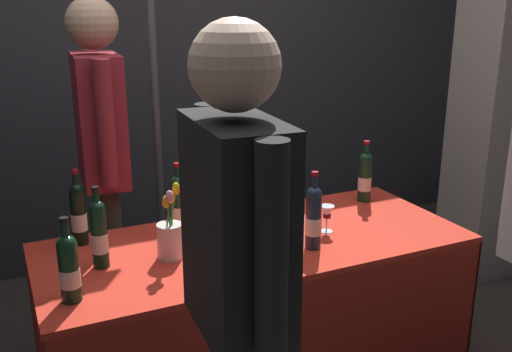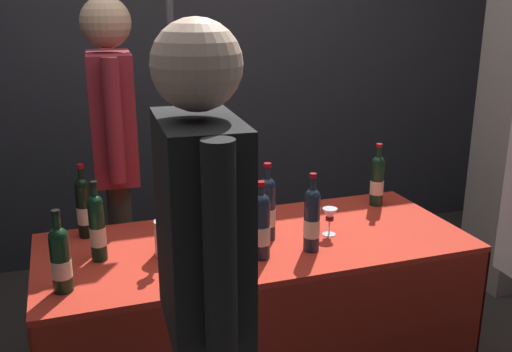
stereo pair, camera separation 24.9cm
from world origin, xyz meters
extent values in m
cube|color=#2D2D33|center=(0.00, 1.70, 1.34)|extent=(7.53, 0.12, 2.68)
cube|color=red|center=(0.00, 0.00, 0.72)|extent=(1.90, 0.80, 0.02)
cube|color=#A32519|center=(0.00, 0.39, 0.36)|extent=(1.90, 0.01, 0.71)
cube|color=#A32519|center=(0.94, 0.00, 0.36)|extent=(0.01, 0.80, 0.71)
cylinder|color=#192333|center=(-0.04, -0.18, 0.86)|extent=(0.08, 0.08, 0.24)
sphere|color=#192333|center=(-0.04, -0.18, 0.98)|extent=(0.08, 0.08, 0.08)
cylinder|color=#192333|center=(-0.04, -0.18, 1.02)|extent=(0.03, 0.03, 0.07)
cylinder|color=maroon|center=(-0.04, -0.18, 1.06)|extent=(0.04, 0.04, 0.02)
cylinder|color=beige|center=(-0.04, -0.18, 0.84)|extent=(0.08, 0.08, 0.08)
cylinder|color=#192333|center=(0.05, 0.00, 0.86)|extent=(0.07, 0.07, 0.25)
sphere|color=#192333|center=(0.05, 0.00, 0.99)|extent=(0.07, 0.07, 0.07)
cylinder|color=#192333|center=(0.05, 0.00, 1.03)|extent=(0.03, 0.03, 0.08)
cylinder|color=maroon|center=(0.05, 0.00, 1.08)|extent=(0.03, 0.03, 0.02)
cylinder|color=beige|center=(0.05, 0.00, 0.84)|extent=(0.08, 0.08, 0.08)
cylinder|color=black|center=(-0.71, 0.29, 0.86)|extent=(0.07, 0.07, 0.25)
sphere|color=black|center=(-0.71, 0.29, 0.98)|extent=(0.06, 0.06, 0.06)
cylinder|color=black|center=(-0.71, 0.29, 1.02)|extent=(0.02, 0.02, 0.08)
cylinder|color=maroon|center=(-0.71, 0.29, 1.07)|extent=(0.03, 0.03, 0.02)
cylinder|color=beige|center=(-0.71, 0.29, 0.84)|extent=(0.07, 0.07, 0.08)
cylinder|color=black|center=(0.74, 0.24, 0.85)|extent=(0.07, 0.07, 0.23)
sphere|color=black|center=(0.74, 0.24, 0.97)|extent=(0.07, 0.07, 0.07)
cylinder|color=black|center=(0.74, 0.24, 1.01)|extent=(0.03, 0.03, 0.08)
cylinder|color=maroon|center=(0.74, 0.24, 1.06)|extent=(0.03, 0.03, 0.02)
cylinder|color=beige|center=(0.74, 0.24, 0.83)|extent=(0.07, 0.07, 0.07)
cylinder|color=#192333|center=(0.19, -0.18, 0.86)|extent=(0.07, 0.07, 0.24)
sphere|color=#192333|center=(0.19, -0.18, 0.98)|extent=(0.07, 0.07, 0.07)
cylinder|color=#192333|center=(0.19, -0.18, 1.02)|extent=(0.03, 0.03, 0.08)
cylinder|color=maroon|center=(0.19, -0.18, 1.07)|extent=(0.03, 0.03, 0.02)
cylinder|color=beige|center=(0.19, -0.18, 0.84)|extent=(0.07, 0.07, 0.08)
cylinder|color=black|center=(-0.30, 0.18, 0.86)|extent=(0.07, 0.07, 0.25)
sphere|color=black|center=(-0.30, 0.18, 0.99)|extent=(0.07, 0.07, 0.07)
cylinder|color=black|center=(-0.30, 0.18, 1.03)|extent=(0.03, 0.03, 0.07)
cylinder|color=maroon|center=(-0.30, 0.18, 1.07)|extent=(0.03, 0.03, 0.02)
cylinder|color=beige|center=(-0.30, 0.18, 0.84)|extent=(0.07, 0.07, 0.08)
cylinder|color=black|center=(-0.82, -0.21, 0.84)|extent=(0.07, 0.07, 0.22)
sphere|color=black|center=(-0.82, -0.21, 0.95)|extent=(0.07, 0.07, 0.07)
cylinder|color=black|center=(-0.82, -0.21, 0.99)|extent=(0.03, 0.03, 0.08)
cylinder|color=black|center=(-0.82, -0.21, 1.04)|extent=(0.03, 0.03, 0.02)
cylinder|color=beige|center=(-0.82, -0.21, 0.83)|extent=(0.07, 0.07, 0.07)
cylinder|color=black|center=(-0.68, 0.02, 0.86)|extent=(0.07, 0.07, 0.25)
sphere|color=black|center=(-0.68, 0.02, 0.99)|extent=(0.06, 0.06, 0.06)
cylinder|color=black|center=(-0.68, 0.02, 1.02)|extent=(0.02, 0.02, 0.07)
cylinder|color=black|center=(-0.68, 0.02, 1.07)|extent=(0.03, 0.03, 0.02)
cylinder|color=beige|center=(-0.68, 0.02, 0.84)|extent=(0.07, 0.07, 0.08)
cylinder|color=silver|center=(0.34, -0.05, 0.74)|extent=(0.06, 0.06, 0.00)
cylinder|color=silver|center=(0.34, -0.05, 0.77)|extent=(0.01, 0.01, 0.06)
cone|color=silver|center=(0.34, -0.05, 0.83)|extent=(0.07, 0.07, 0.06)
cylinder|color=#590C19|center=(0.34, -0.05, 0.81)|extent=(0.04, 0.04, 0.02)
cylinder|color=silver|center=(-0.40, -0.01, 0.81)|extent=(0.11, 0.11, 0.15)
cylinder|color=#38722D|center=(-0.39, -0.02, 0.91)|extent=(0.01, 0.01, 0.19)
ellipsoid|color=gold|center=(-0.39, -0.02, 1.00)|extent=(0.03, 0.03, 0.05)
cylinder|color=#38722D|center=(-0.40, -0.04, 0.90)|extent=(0.03, 0.02, 0.18)
ellipsoid|color=gold|center=(-0.42, -0.04, 0.99)|extent=(0.03, 0.03, 0.05)
cylinder|color=#38722D|center=(-0.38, -0.01, 0.92)|extent=(0.04, 0.03, 0.22)
ellipsoid|color=gold|center=(-0.37, -0.02, 1.04)|extent=(0.03, 0.03, 0.05)
cylinder|color=#38722D|center=(-0.41, -0.04, 0.92)|extent=(0.02, 0.04, 0.21)
ellipsoid|color=pink|center=(-0.40, -0.06, 1.02)|extent=(0.03, 0.03, 0.05)
cylinder|color=#4C4233|center=(-0.52, 0.75, 0.45)|extent=(0.12, 0.12, 0.89)
cylinder|color=#4C4233|center=(-0.53, 0.59, 0.45)|extent=(0.12, 0.12, 0.89)
cube|color=maroon|center=(-0.53, 0.67, 1.21)|extent=(0.24, 0.43, 0.63)
sphere|color=tan|center=(-0.53, 0.67, 1.66)|extent=(0.24, 0.24, 0.24)
cylinder|color=maroon|center=(-0.51, 0.93, 1.23)|extent=(0.08, 0.08, 0.58)
cylinder|color=maroon|center=(-0.54, 0.42, 1.23)|extent=(0.08, 0.08, 0.58)
cube|color=black|center=(-0.44, -0.82, 1.17)|extent=(0.23, 0.41, 0.61)
sphere|color=beige|center=(-0.44, -0.82, 1.61)|extent=(0.24, 0.24, 0.24)
cylinder|color=black|center=(-0.45, -1.06, 1.19)|extent=(0.08, 0.08, 0.56)
cylinder|color=black|center=(-0.42, -0.57, 1.19)|extent=(0.08, 0.08, 0.56)
cylinder|color=#47474C|center=(-0.15, 1.04, 1.20)|extent=(0.04, 0.04, 2.40)
camera|label=1|loc=(-1.01, -2.16, 1.77)|focal=40.61mm
camera|label=2|loc=(-0.77, -2.26, 1.77)|focal=40.61mm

